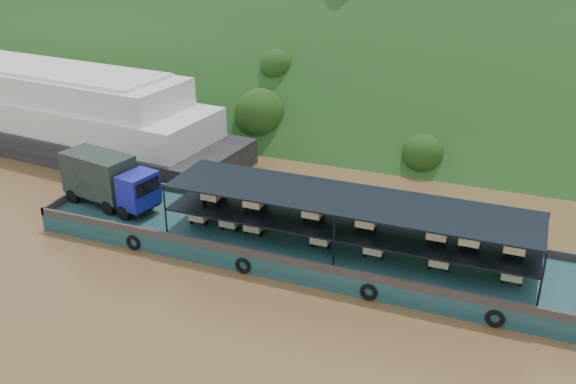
% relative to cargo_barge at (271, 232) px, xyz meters
% --- Properties ---
extents(ground, '(160.00, 160.00, 0.00)m').
position_rel_cargo_barge_xyz_m(ground, '(2.25, -0.60, -1.24)').
color(ground, brown).
rests_on(ground, ground).
extents(hillside, '(140.00, 39.60, 39.60)m').
position_rel_cargo_barge_xyz_m(hillside, '(2.25, 35.40, -1.24)').
color(hillside, '#153714').
rests_on(hillside, ground).
extents(cargo_barge, '(35.07, 7.18, 4.93)m').
position_rel_cargo_barge_xyz_m(cargo_barge, '(0.00, 0.00, 0.00)').
color(cargo_barge, '#123841').
rests_on(cargo_barge, ground).
extents(passenger_ferry, '(37.94, 12.79, 7.54)m').
position_rel_cargo_barge_xyz_m(passenger_ferry, '(-26.21, 11.03, 2.02)').
color(passenger_ferry, black).
rests_on(passenger_ferry, ground).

